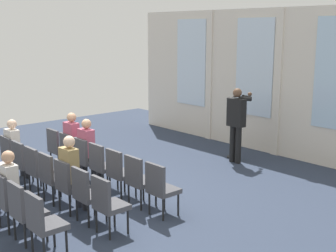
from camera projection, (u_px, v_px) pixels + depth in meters
name	position (u px, v px, depth m)	size (l,w,h in m)	color
ground_plane	(75.00, 197.00, 8.66)	(13.99, 13.99, 0.00)	#2D384C
rear_partition	(256.00, 79.00, 11.74)	(8.64, 0.14, 3.63)	silver
speaker	(237.00, 120.00, 10.70)	(0.50, 0.69, 1.78)	black
mic_stand	(233.00, 144.00, 11.24)	(0.28, 0.28, 1.55)	black
chair_r0_c0	(58.00, 146.00, 10.24)	(0.46, 0.44, 0.94)	black
chair_r0_c1	(71.00, 152.00, 9.81)	(0.46, 0.44, 0.94)	black
audience_r0_c1	(74.00, 141.00, 9.82)	(0.36, 0.39, 1.38)	#2D2D33
chair_r0_c2	(86.00, 157.00, 9.38)	(0.46, 0.44, 0.94)	black
audience_r0_c2	(89.00, 147.00, 9.39)	(0.36, 0.39, 1.33)	#2D2D33
chair_r0_c3	(102.00, 163.00, 8.95)	(0.46, 0.44, 0.94)	black
chair_r0_c4	(119.00, 170.00, 8.52)	(0.46, 0.44, 0.94)	black
chair_r0_c5	(139.00, 178.00, 8.09)	(0.46, 0.44, 0.94)	black
chair_r0_c6	(160.00, 186.00, 7.66)	(0.46, 0.44, 0.94)	black
chair_r1_c0	(12.00, 155.00, 9.55)	(0.46, 0.44, 0.94)	black
audience_r1_c0	(15.00, 146.00, 9.57)	(0.36, 0.39, 1.29)	#2D2D33
chair_r1_c1	(24.00, 161.00, 9.12)	(0.46, 0.44, 0.94)	black
chair_r1_c2	(37.00, 168.00, 8.69)	(0.46, 0.44, 0.94)	black
chair_r1_c3	(52.00, 175.00, 8.26)	(0.46, 0.44, 0.94)	black
chair_r1_c4	(68.00, 183.00, 7.83)	(0.46, 0.44, 0.94)	black
audience_r1_c4	(72.00, 170.00, 7.83)	(0.36, 0.39, 1.36)	#2D2D33
chair_r1_c5	(87.00, 192.00, 7.40)	(0.46, 0.44, 0.94)	black
chair_r1_c6	(107.00, 202.00, 6.96)	(0.46, 0.44, 0.94)	black
chair_r2_c4	(8.00, 198.00, 7.13)	(0.46, 0.44, 0.94)	black
audience_r2_c4	(12.00, 185.00, 7.15)	(0.36, 0.39, 1.29)	#2D2D33
chair_r2_c5	(24.00, 209.00, 6.70)	(0.46, 0.44, 0.94)	black
chair_r2_c6	(43.00, 221.00, 6.27)	(0.46, 0.44, 0.94)	black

